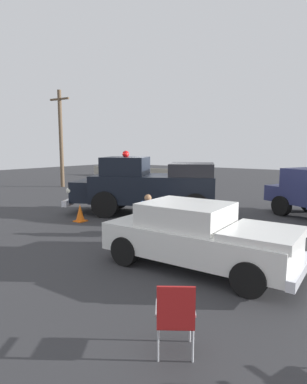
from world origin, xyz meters
name	(u,v)px	position (x,y,z in m)	size (l,w,h in m)	color
ground_plane	(157,211)	(0.00, 0.00, 0.00)	(60.00, 60.00, 0.00)	#333335
vintage_fire_truck	(148,185)	(0.00, -0.66, 1.20)	(6.30, 4.60, 2.59)	black
classic_hot_rod	(199,235)	(4.55, -4.84, 0.75)	(4.41, 2.01, 1.46)	black
lawn_chair_near_truck	(148,217)	(2.03, -3.37, 0.59)	(0.68, 0.68, 1.02)	#B7BABF
lawn_chair_by_car	(175,314)	(5.80, -7.88, 0.59)	(0.68, 0.68, 1.02)	#B7BABF
spectator_seated	(147,213)	(1.92, -3.29, 0.70)	(0.65, 0.60, 1.29)	#383842
utility_pole	(61,137)	(-10.39, 3.34, 3.42)	(1.70, 0.27, 6.55)	brown
traffic_cone	(80,213)	(-1.19, -3.26, 0.31)	(0.40, 0.40, 0.64)	orange
background_fence	(130,172)	(-11.43, 11.87, 0.45)	(9.24, 0.12, 0.90)	#A8A393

